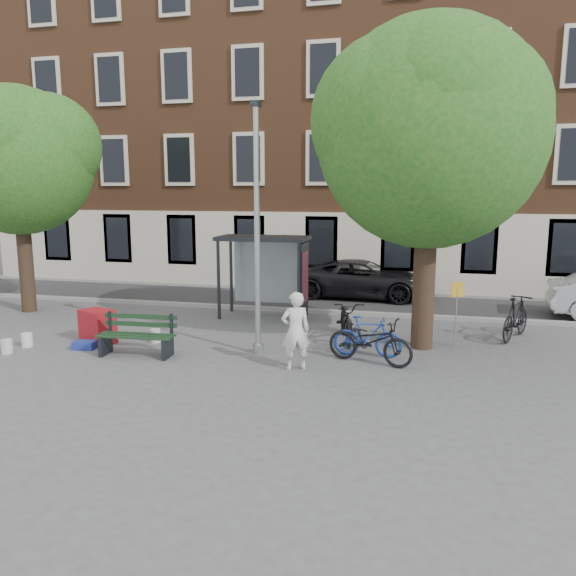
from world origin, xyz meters
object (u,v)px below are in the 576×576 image
Objects in this scene: painter at (296,331)px; red_stand at (98,327)px; bench at (137,337)px; bike_b at (367,337)px; car_dark at (363,279)px; bike_a at (370,341)px; lamppost at (257,243)px; notice_sign at (457,302)px; bike_d at (516,318)px; bike_c at (346,320)px; bus_shelter at (276,258)px.

red_stand is (-5.67, 0.97, -0.46)m from painter.
bench is 1.15× the size of bike_b.
car_dark is at bearing 52.61° from red_stand.
bike_b is 7.18m from red_stand.
bike_a is 1.25× the size of bike_b.
notice_sign is (4.85, 1.81, -1.58)m from lamppost.
painter is at bearing -9.74° from red_stand.
painter reaches higher than bench.
bike_b is 2.68m from notice_sign.
bike_d is at bearing -167.40° from painter.
bike_c reaches higher than bike_a.
red_stand is at bearing -132.82° from bus_shelter.
bike_a is at bearing -0.95° from red_stand.
car_dark is at bearing -118.15° from painter.
painter is 2.84m from bike_c.
bike_c is at bearing 40.40° from bike_a.
lamppost reaches higher than bike_c.
bike_a reaches higher than bench.
car_dark is (-0.21, 6.45, 0.13)m from bike_c.
car_dark reaches higher than red_stand.
bike_d is (3.69, 3.15, 0.05)m from bike_a.
car_dark is at bearing 23.78° from bike_a.
painter is 9.18m from car_dark.
lamppost is 3.80m from bench.
notice_sign is at bearing -22.83° from bus_shelter.
bench is at bearing 155.44° from car_dark.
bike_d reaches higher than bike_a.
bench is 0.92× the size of bike_a.
bench is 5.49m from bike_c.
lamppost reaches higher than bench.
bus_shelter is 5.19m from bike_b.
bike_c is 6.70m from red_stand.
lamppost reaches higher than bus_shelter.
painter is at bearing -40.71° from lamppost.
bike_c is 2.47× the size of red_stand.
notice_sign is at bearing 11.33° from red_stand.
bike_d is at bearing -32.73° from bike_a.
lamppost reaches higher than car_dark.
notice_sign reaches higher than bike_d.
car_dark reaches higher than bike_c.
painter is 0.35× the size of car_dark.
bike_d is at bearing 2.65° from bike_c.
bike_c is at bearing 41.68° from bike_d.
bike_b is 1.49m from bike_c.
bike_c is at bearing 24.01° from bench.
red_stand is 0.52× the size of notice_sign.
lamppost is 6.79× the size of red_stand.
lamppost is 3.55m from bike_b.
bike_d is (7.11, -1.13, -1.31)m from bus_shelter.
bus_shelter is 1.35× the size of bike_a.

